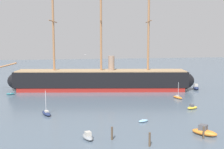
% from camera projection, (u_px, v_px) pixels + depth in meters
% --- Properties ---
extents(tall_ship, '(67.78, 18.48, 32.76)m').
position_uv_depth(tall_ship, '(101.00, 80.00, 96.72)').
color(tall_ship, maroon).
rests_on(tall_ship, ground).
extents(motorboat_foreground_left, '(2.32, 3.68, 1.44)m').
position_uv_depth(motorboat_foreground_left, '(88.00, 136.00, 50.18)').
color(motorboat_foreground_left, gray).
rests_on(motorboat_foreground_left, ground).
extents(motorboat_foreground_right, '(4.47, 4.64, 1.91)m').
position_uv_depth(motorboat_foreground_right, '(204.00, 132.00, 52.25)').
color(motorboat_foreground_right, orange).
rests_on(motorboat_foreground_right, ground).
extents(dinghy_near_centre, '(2.52, 1.76, 0.55)m').
position_uv_depth(dinghy_near_centre, '(143.00, 121.00, 60.44)').
color(dinghy_near_centre, '#7FB2D6').
rests_on(dinghy_near_centre, ground).
extents(sailboat_mid_left, '(2.81, 4.48, 5.61)m').
position_uv_depth(sailboat_mid_left, '(46.00, 113.00, 65.85)').
color(sailboat_mid_left, '#1E284C').
rests_on(sailboat_mid_left, ground).
extents(motorboat_mid_right, '(3.21, 2.06, 1.25)m').
position_uv_depth(motorboat_mid_right, '(192.00, 107.00, 71.43)').
color(motorboat_mid_right, gold).
rests_on(motorboat_mid_right, ground).
extents(sailboat_alongside_stern, '(2.12, 3.85, 4.80)m').
position_uv_depth(sailboat_alongside_stern, '(178.00, 97.00, 83.81)').
color(sailboat_alongside_stern, orange).
rests_on(sailboat_alongside_stern, ground).
extents(dinghy_far_left, '(2.58, 1.39, 0.58)m').
position_uv_depth(dinghy_far_left, '(10.00, 94.00, 89.29)').
color(dinghy_far_left, '#236670').
rests_on(dinghy_far_left, ground).
extents(motorboat_far_right, '(3.05, 4.69, 1.83)m').
position_uv_depth(motorboat_far_right, '(196.00, 88.00, 98.59)').
color(motorboat_far_right, '#1E284C').
rests_on(motorboat_far_right, ground).
extents(motorboat_distant_centre, '(4.20, 2.64, 1.64)m').
position_uv_depth(motorboat_distant_centre, '(105.00, 85.00, 105.24)').
color(motorboat_distant_centre, '#B22D28').
rests_on(motorboat_distant_centre, ground).
extents(mooring_piling_nearest, '(0.34, 0.34, 2.19)m').
position_uv_depth(mooring_piling_nearest, '(204.00, 133.00, 50.40)').
color(mooring_piling_nearest, '#4C3D2D').
rests_on(mooring_piling_nearest, ground).
extents(mooring_piling_left_pair, '(0.34, 0.34, 2.32)m').
position_uv_depth(mooring_piling_left_pair, '(150.00, 139.00, 46.81)').
color(mooring_piling_left_pair, '#4C3D2D').
rests_on(mooring_piling_left_pair, ground).
extents(mooring_piling_right_pair, '(0.35, 0.35, 2.31)m').
position_uv_depth(mooring_piling_right_pair, '(112.00, 133.00, 49.82)').
color(mooring_piling_right_pair, '#4C3D2D').
rests_on(mooring_piling_right_pair, ground).
extents(seagull_in_flight, '(0.41, 1.28, 0.14)m').
position_uv_depth(seagull_in_flight, '(85.00, 54.00, 74.65)').
color(seagull_in_flight, silver).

